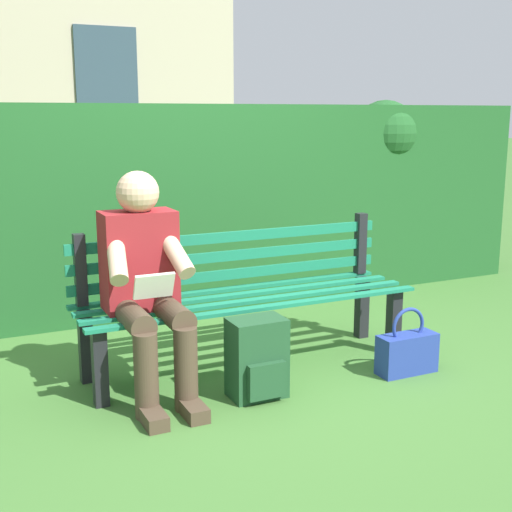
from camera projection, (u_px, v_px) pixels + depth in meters
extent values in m
plane|color=#3D6B2D|center=(249.00, 366.00, 3.93)|extent=(60.00, 60.00, 0.00)
cube|color=black|center=(394.00, 321.00, 4.11)|extent=(0.07, 0.07, 0.40)
cube|color=black|center=(100.00, 367.00, 3.37)|extent=(0.07, 0.07, 0.40)
cube|color=black|center=(362.00, 307.00, 4.42)|extent=(0.07, 0.07, 0.40)
cube|color=black|center=(86.00, 346.00, 3.67)|extent=(0.07, 0.07, 0.40)
cube|color=#197251|center=(233.00, 289.00, 4.04)|extent=(1.94, 0.06, 0.02)
cube|color=#197251|center=(243.00, 294.00, 3.91)|extent=(1.94, 0.06, 0.02)
cube|color=#197251|center=(254.00, 301.00, 3.78)|extent=(1.94, 0.06, 0.02)
cube|color=#197251|center=(266.00, 307.00, 3.65)|extent=(1.94, 0.06, 0.02)
cube|color=black|center=(360.00, 243.00, 4.37)|extent=(0.06, 0.06, 0.39)
cube|color=black|center=(80.00, 270.00, 3.62)|extent=(0.06, 0.06, 0.39)
cube|color=#197251|center=(234.00, 274.00, 4.02)|extent=(1.94, 0.02, 0.06)
cube|color=#197251|center=(233.00, 255.00, 3.99)|extent=(1.94, 0.02, 0.06)
cube|color=#197251|center=(233.00, 237.00, 3.97)|extent=(1.94, 0.02, 0.06)
cube|color=maroon|center=(139.00, 260.00, 3.55)|extent=(0.38, 0.22, 0.52)
sphere|color=#D8AD8C|center=(138.00, 192.00, 3.46)|extent=(0.22, 0.22, 0.22)
cylinder|color=#473828|center=(171.00, 312.00, 3.46)|extent=(0.13, 0.42, 0.13)
cylinder|color=#473828|center=(133.00, 317.00, 3.37)|extent=(0.13, 0.42, 0.13)
cylinder|color=#473828|center=(186.00, 369.00, 3.32)|extent=(0.12, 0.12, 0.42)
cylinder|color=#473828|center=(146.00, 376.00, 3.23)|extent=(0.12, 0.12, 0.42)
cube|color=#473828|center=(192.00, 409.00, 3.28)|extent=(0.10, 0.24, 0.07)
cube|color=#473828|center=(152.00, 417.00, 3.20)|extent=(0.10, 0.24, 0.07)
cylinder|color=#D8AD8C|center=(175.00, 251.00, 3.48)|extent=(0.14, 0.32, 0.26)
cylinder|color=#D8AD8C|center=(117.00, 256.00, 3.35)|extent=(0.14, 0.32, 0.26)
cube|color=white|center=(154.00, 286.00, 3.34)|extent=(0.20, 0.07, 0.13)
cube|color=#1E5123|center=(182.00, 207.00, 5.09)|extent=(5.85, 0.60, 1.50)
sphere|color=#1E5123|center=(385.00, 133.00, 5.64)|extent=(0.54, 0.54, 0.54)
cube|color=#334756|center=(107.00, 69.00, 9.75)|extent=(0.90, 0.04, 1.20)
cube|color=#1E4728|center=(257.00, 358.00, 3.48)|extent=(0.29, 0.19, 0.42)
cube|color=#1E4728|center=(267.00, 381.00, 3.40)|extent=(0.20, 0.04, 0.18)
cylinder|color=#1E4728|center=(262.00, 345.00, 3.61)|extent=(0.04, 0.04, 0.25)
cylinder|color=#1E4728|center=(233.00, 350.00, 3.54)|extent=(0.04, 0.04, 0.25)
cube|color=navy|center=(407.00, 354.00, 3.81)|extent=(0.35, 0.13, 0.23)
torus|color=navy|center=(408.00, 326.00, 3.78)|extent=(0.21, 0.02, 0.21)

